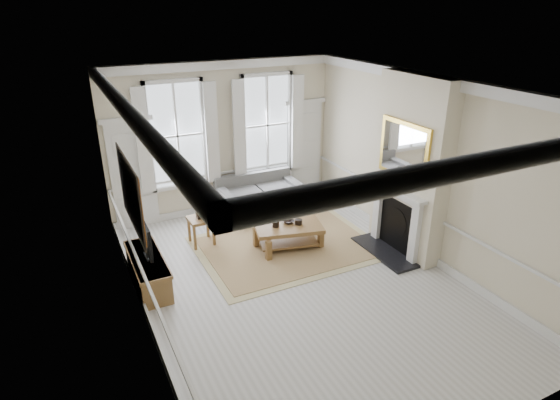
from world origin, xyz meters
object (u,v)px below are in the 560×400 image
side_table (201,223)px  coffee_table (288,229)px  tv_stand (148,271)px  sofa (258,197)px

side_table → coffee_table: 1.75m
side_table → tv_stand: side_table is taller
sofa → side_table: sofa is taller
sofa → side_table: (-1.67, -0.97, 0.10)m
sofa → coffee_table: 1.88m
side_table → tv_stand: 1.65m
side_table → tv_stand: bearing=-141.0°
sofa → coffee_table: (-0.17, -1.87, 0.04)m
side_table → tv_stand: size_ratio=0.38×
side_table → tv_stand: (-1.27, -1.03, -0.20)m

